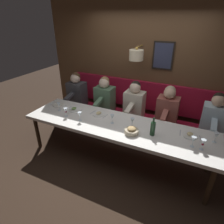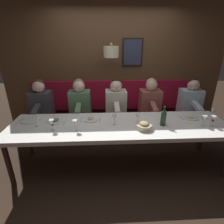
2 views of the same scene
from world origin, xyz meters
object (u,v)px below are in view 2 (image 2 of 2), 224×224
(diner_far, at_px, (80,101))
(bread_bowl, at_px, (144,126))
(dining_table, at_px, (119,127))
(wine_glass_4, at_px, (36,119))
(wine_glass_5, at_px, (213,119))
(wine_glass_1, at_px, (204,119))
(wine_glass_7, at_px, (114,117))
(diner_nearest, at_px, (191,99))
(diner_near, at_px, (150,100))
(diner_farthest, at_px, (41,102))
(wine_glass_2, at_px, (213,112))
(diner_middle, at_px, (116,100))
(wine_glass_6, at_px, (75,123))
(wine_glass_0, at_px, (52,123))
(wine_glass_3, at_px, (138,116))
(wine_bottle, at_px, (163,118))

(diner_far, bearing_deg, bread_bowl, -135.83)
(dining_table, height_order, wine_glass_4, wine_glass_4)
(wine_glass_4, distance_m, wine_glass_5, 2.56)
(wine_glass_1, height_order, wine_glass_7, same)
(dining_table, distance_m, bread_bowl, 0.39)
(dining_table, height_order, diner_nearest, diner_nearest)
(diner_far, xyz_separation_m, bread_bowl, (-1.05, -1.02, -0.03))
(bread_bowl, bearing_deg, wine_glass_4, 84.15)
(diner_near, distance_m, diner_farthest, 2.11)
(diner_far, distance_m, wine_glass_5, 2.27)
(diner_far, relative_size, wine_glass_2, 4.82)
(diner_farthest, distance_m, bread_bowl, 2.05)
(bread_bowl, bearing_deg, wine_glass_1, -86.61)
(diner_middle, height_order, wine_glass_6, diner_middle)
(diner_nearest, relative_size, wine_glass_1, 4.82)
(diner_farthest, distance_m, wine_glass_6, 1.32)
(diner_nearest, height_order, wine_glass_0, diner_nearest)
(wine_glass_1, bearing_deg, diner_far, 62.46)
(diner_far, distance_m, wine_glass_7, 1.08)
(dining_table, relative_size, wine_glass_0, 20.03)
(diner_near, height_order, wine_glass_1, diner_near)
(wine_glass_4, relative_size, bread_bowl, 0.75)
(wine_glass_2, relative_size, wine_glass_3, 1.00)
(wine_glass_3, relative_size, wine_glass_5, 1.00)
(wine_glass_6, bearing_deg, diner_near, -51.35)
(wine_bottle, height_order, bread_bowl, wine_bottle)
(diner_near, distance_m, wine_glass_0, 1.93)
(wine_glass_0, distance_m, wine_glass_5, 2.29)
(wine_glass_5, height_order, wine_bottle, wine_bottle)
(wine_glass_5, bearing_deg, wine_glass_3, 82.10)
(wine_glass_0, bearing_deg, wine_glass_4, 63.17)
(wine_glass_0, bearing_deg, wine_glass_7, -81.41)
(wine_glass_1, bearing_deg, wine_glass_7, 85.46)
(wine_bottle, bearing_deg, wine_glass_4, 88.18)
(diner_nearest, xyz_separation_m, diner_near, (0.00, 0.81, 0.00))
(diner_middle, xyz_separation_m, wine_glass_1, (-1.00, -1.21, 0.04))
(wine_glass_4, xyz_separation_m, wine_glass_7, (-0.00, -1.14, 0.00))
(diner_near, relative_size, wine_bottle, 2.64)
(diner_nearest, xyz_separation_m, wine_glass_6, (-1.05, 2.12, 0.04))
(diner_far, distance_m, bread_bowl, 1.46)
(wine_glass_1, xyz_separation_m, wine_glass_2, (0.25, -0.28, 0.00))
(wine_glass_0, relative_size, wine_glass_7, 1.00)
(dining_table, xyz_separation_m, diner_middle, (0.88, -0.01, 0.13))
(diner_middle, bearing_deg, wine_glass_0, 136.93)
(diner_farthest, bearing_deg, diner_far, -90.00)
(bread_bowl, bearing_deg, wine_glass_7, 69.12)
(dining_table, relative_size, diner_middle, 4.15)
(dining_table, xyz_separation_m, diner_farthest, (0.88, 1.43, 0.13))
(wine_glass_2, relative_size, wine_glass_4, 1.00)
(wine_glass_0, bearing_deg, diner_near, -57.92)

